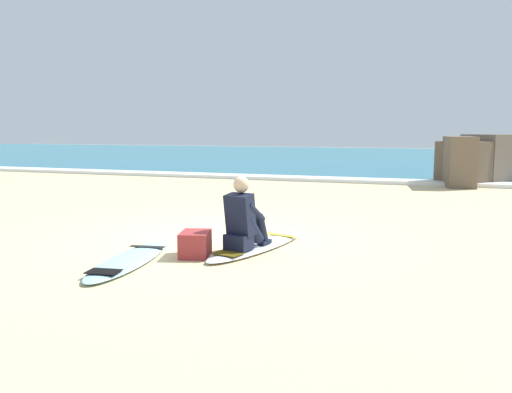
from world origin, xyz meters
name	(u,v)px	position (x,y,z in m)	size (l,w,h in m)	color
ground_plane	(211,237)	(0.00, 0.00, 0.00)	(80.00, 80.00, 0.00)	beige
sea	(380,158)	(0.00, 22.76, 0.05)	(80.00, 28.00, 0.10)	teal
breaking_foam	(331,179)	(0.00, 9.06, 0.06)	(80.00, 0.90, 0.11)	white
surfboard_main	(258,246)	(0.92, -0.47, 0.04)	(1.00, 2.32, 0.08)	silver
surfer_seated	(244,221)	(0.84, -0.82, 0.44)	(0.47, 0.75, 0.95)	black
surfboard_spare_near	(129,260)	(-0.31, -1.75, 0.04)	(0.83, 2.12, 0.08)	#9ED1E5
rock_outcrop_distant	(475,163)	(4.19, 9.67, 0.64)	(2.60, 3.33, 1.47)	brown
beach_bag	(195,244)	(0.31, -1.17, 0.16)	(0.36, 0.48, 0.32)	maroon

